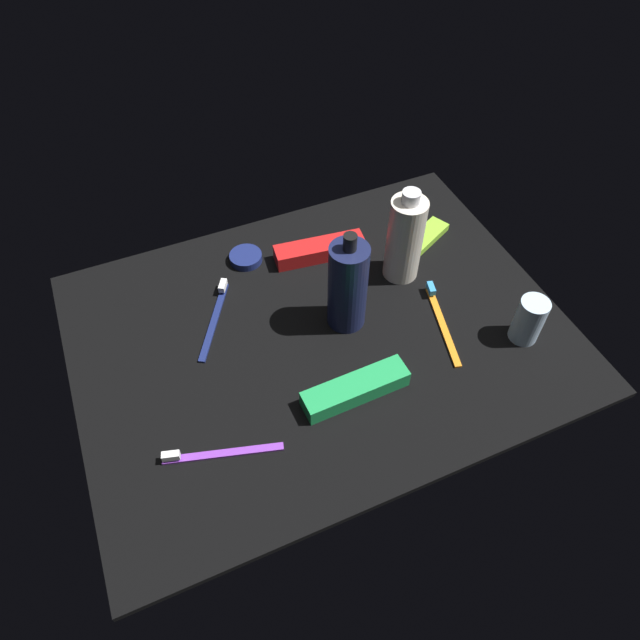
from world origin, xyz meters
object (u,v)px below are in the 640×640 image
lotion_bottle (348,286)px  bodywash_bottle (405,239)px  cream_tin_left (246,258)px  toothpaste_box_green (354,389)px  toothbrush_orange (441,319)px  toothbrush_navy (215,315)px  toothpaste_box_red (320,250)px  snack_bar_lime (426,236)px  toothbrush_purple (216,453)px  deodorant_stick (529,320)px

lotion_bottle → bodywash_bottle: bearing=24.4°
cream_tin_left → bodywash_bottle: bearing=-29.6°
bodywash_bottle → toothpaste_box_green: bodywash_bottle is taller
toothbrush_orange → toothpaste_box_green: (-20.77, -7.63, 0.99)cm
cream_tin_left → toothbrush_navy: bearing=-129.8°
lotion_bottle → toothbrush_navy: (-21.18, 9.73, -8.13)cm
toothbrush_navy → toothpaste_box_green: size_ratio=0.92×
lotion_bottle → toothpaste_box_red: lotion_bottle is taller
toothbrush_navy → toothpaste_box_green: bearing=-57.3°
snack_bar_lime → cream_tin_left: bearing=140.2°
toothbrush_purple → cream_tin_left: (17.39, 37.52, 0.18)cm
deodorant_stick → snack_bar_lime: (-2.75, 28.42, -3.64)cm
toothpaste_box_green → lotion_bottle: bearing=68.0°
toothpaste_box_green → snack_bar_lime: toothpaste_box_green is taller
toothbrush_purple → toothpaste_box_green: toothpaste_box_green is taller
deodorant_stick → toothbrush_orange: bearing=143.2°
cream_tin_left → toothpaste_box_red: bearing=-18.4°
bodywash_bottle → toothbrush_orange: bearing=-86.2°
snack_bar_lime → toothbrush_orange: bearing=-139.4°
deodorant_stick → cream_tin_left: 53.19cm
toothbrush_purple → cream_tin_left: bearing=65.1°
deodorant_stick → toothbrush_navy: (-47.78, 25.32, -3.79)cm
bodywash_bottle → toothpaste_box_red: bearing=140.2°
toothbrush_navy → toothbrush_orange: same height
toothpaste_box_red → cream_tin_left: bearing=168.6°
bodywash_bottle → cream_tin_left: bearing=150.4°
toothbrush_orange → snack_bar_lime: size_ratio=1.70×
bodywash_bottle → deodorant_stick: bearing=-61.2°
toothbrush_purple → toothpaste_box_green: size_ratio=1.00×
toothpaste_box_red → snack_bar_lime: toothpaste_box_red is taller
lotion_bottle → toothpaste_box_green: lotion_bottle is taller
deodorant_stick → toothpaste_box_red: size_ratio=0.50×
deodorant_stick → snack_bar_lime: bearing=95.5°
lotion_bottle → toothbrush_purple: (-28.93, -16.22, -8.13)cm
toothbrush_orange → toothbrush_navy: bearing=155.2°
toothbrush_navy → toothpaste_box_red: 24.38cm
bodywash_bottle → toothbrush_navy: bearing=174.9°
lotion_bottle → toothpaste_box_green: size_ratio=1.13×
toothpaste_box_red → cream_tin_left: toothpaste_box_red is taller
toothpaste_box_green → cream_tin_left: (-6.09, 36.10, -0.82)cm
toothbrush_orange → toothbrush_purple: size_ratio=1.00×
toothbrush_orange → cream_tin_left: toothbrush_orange is taller
toothbrush_purple → bodywash_bottle: bearing=27.7°
toothpaste_box_red → bodywash_bottle: bearing=-32.8°
snack_bar_lime → toothpaste_box_green: bearing=-163.0°
toothbrush_purple → toothbrush_navy: bearing=73.4°
toothbrush_orange → snack_bar_lime: bearing=66.9°
lotion_bottle → toothpaste_box_red: 18.35cm
toothbrush_navy → toothpaste_box_green: 29.16cm
toothbrush_purple → deodorant_stick: bearing=0.7°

